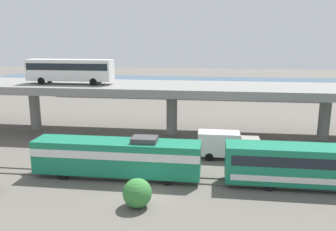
{
  "coord_description": "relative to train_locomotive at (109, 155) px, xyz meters",
  "views": [
    {
      "loc": [
        5.66,
        -26.68,
        13.31
      ],
      "look_at": [
        0.05,
        15.52,
        3.71
      ],
      "focal_mm": 36.75,
      "sensor_mm": 36.0,
      "label": 1
    }
  ],
  "objects": [
    {
      "name": "train_locomotive",
      "position": [
        0.0,
        0.0,
        0.0
      ],
      "size": [
        17.3,
        3.04,
        4.18
      ],
      "rotation": [
        0.0,
        0.0,
        3.14
      ],
      "color": "#197A56",
      "rests_on": "ground_plane"
    },
    {
      "name": "transit_bus_on_overpass",
      "position": [
        -9.92,
        15.0,
        6.92
      ],
      "size": [
        12.0,
        2.68,
        3.4
      ],
      "rotation": [
        0.0,
        0.0,
        3.14
      ],
      "color": "silver",
      "rests_on": "highway_overpass"
    },
    {
      "name": "parked_car_0",
      "position": [
        17.2,
        51.72,
        0.08
      ],
      "size": [
        4.2,
        1.82,
        1.5
      ],
      "color": "black",
      "rests_on": "pier_parking_lot"
    },
    {
      "name": "rail_strip_near",
      "position": [
        4.24,
        -0.71,
        -2.13
      ],
      "size": [
        110.0,
        0.12,
        0.12
      ],
      "primitive_type": "cube",
      "color": "#59544C",
      "rests_on": "ground_plane"
    },
    {
      "name": "shrub_right",
      "position": [
        4.1,
        -5.74,
        -1.01
      ],
      "size": [
        2.37,
        2.37,
        2.37
      ],
      "primitive_type": "sphere",
      "color": "#357D37",
      "rests_on": "ground_plane"
    },
    {
      "name": "parked_car_2",
      "position": [
        2.14,
        51.86,
        0.08
      ],
      "size": [
        4.3,
        1.96,
        1.5
      ],
      "color": "#0C4C26",
      "rests_on": "pier_parking_lot"
    },
    {
      "name": "parked_car_1",
      "position": [
        16.37,
        49.23,
        0.08
      ],
      "size": [
        4.05,
        1.95,
        1.5
      ],
      "rotation": [
        0.0,
        0.0,
        3.14
      ],
      "color": "#0C4C26",
      "rests_on": "pier_parking_lot"
    },
    {
      "name": "parked_car_4",
      "position": [
        25.04,
        49.13,
        0.09
      ],
      "size": [
        4.49,
        2.0,
        1.5
      ],
      "rotation": [
        0.0,
        0.0,
        3.14
      ],
      "color": "#B7B7BC",
      "rests_on": "pier_parking_lot"
    },
    {
      "name": "rail_strip_far",
      "position": [
        4.24,
        0.71,
        -2.13
      ],
      "size": [
        110.0,
        0.12,
        0.12
      ],
      "primitive_type": "cube",
      "color": "#59544C",
      "rests_on": "ground_plane"
    },
    {
      "name": "parked_car_3",
      "position": [
        -4.44,
        51.43,
        0.08
      ],
      "size": [
        4.32,
        1.95,
        1.5
      ],
      "rotation": [
        0.0,
        0.0,
        3.14
      ],
      "color": "maroon",
      "rests_on": "pier_parking_lot"
    },
    {
      "name": "highway_overpass",
      "position": [
        4.24,
        16.0,
        4.12
      ],
      "size": [
        96.0,
        10.44,
        7.05
      ],
      "color": "gray",
      "rests_on": "ground_plane"
    },
    {
      "name": "service_truck_west",
      "position": [
        11.56,
        6.85,
        -0.55
      ],
      "size": [
        6.8,
        2.46,
        3.04
      ],
      "color": "#9E998C",
      "rests_on": "ground_plane"
    },
    {
      "name": "pier_parking_lot",
      "position": [
        4.24,
        51.0,
        -1.44
      ],
      "size": [
        60.66,
        13.43,
        1.5
      ],
      "primitive_type": "cube",
      "color": "gray",
      "rests_on": "ground_plane"
    },
    {
      "name": "harbor_water",
      "position": [
        4.24,
        74.0,
        -2.19
      ],
      "size": [
        140.0,
        36.0,
        0.01
      ],
      "primitive_type": "cube",
      "color": "#385B7A",
      "rests_on": "ground_plane"
    },
    {
      "name": "ground_plane",
      "position": [
        4.24,
        -4.0,
        -2.19
      ],
      "size": [
        260.0,
        260.0,
        0.0
      ],
      "primitive_type": "plane",
      "color": "#605B54"
    }
  ]
}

